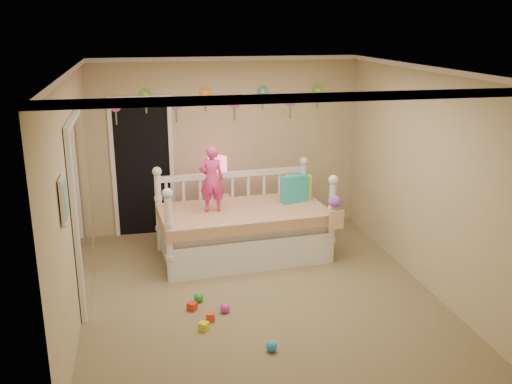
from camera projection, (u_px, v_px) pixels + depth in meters
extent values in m
cube|color=#7F684C|center=(258.00, 291.00, 6.71)|extent=(4.00, 4.50, 0.01)
cube|color=white|center=(258.00, 68.00, 5.96)|extent=(4.00, 4.50, 0.01)
cube|color=tan|center=(227.00, 145.00, 8.44)|extent=(4.00, 0.01, 2.60)
cube|color=tan|center=(73.00, 197.00, 5.94)|extent=(0.01, 4.50, 2.60)
cube|color=tan|center=(422.00, 177.00, 6.73)|extent=(0.01, 4.50, 2.60)
cube|color=#25BCAE|center=(294.00, 189.00, 7.77)|extent=(0.40, 0.23, 0.38)
cube|color=#B0E445|center=(298.00, 187.00, 7.92)|extent=(0.37, 0.19, 0.34)
imported|color=#F5378F|center=(212.00, 179.00, 7.31)|extent=(0.33, 0.22, 0.88)
cube|color=white|center=(219.00, 218.00, 8.27)|extent=(0.42, 0.35, 0.63)
sphere|color=#D81C72|center=(218.00, 192.00, 8.16)|extent=(0.16, 0.16, 0.16)
cylinder|color=#D81C72|center=(218.00, 180.00, 8.11)|extent=(0.03, 0.03, 0.34)
cylinder|color=#FF4C7E|center=(217.00, 166.00, 8.05)|extent=(0.27, 0.27, 0.25)
cube|color=black|center=(143.00, 167.00, 8.26)|extent=(0.90, 0.04, 2.07)
cube|color=white|center=(81.00, 211.00, 6.30)|extent=(0.07, 1.30, 2.10)
cube|color=white|center=(64.00, 200.00, 5.03)|extent=(0.05, 0.34, 0.42)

